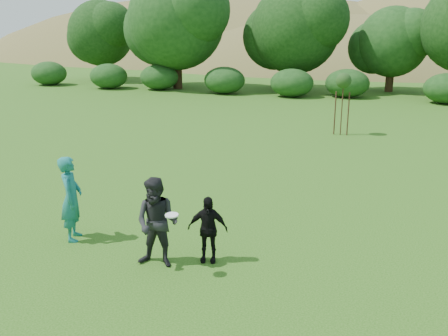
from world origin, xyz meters
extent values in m
plane|color=#19470C|center=(0.00, 0.00, 0.00)|extent=(120.00, 120.00, 0.00)
imported|color=#186D69|center=(-2.54, -0.42, 1.02)|extent=(0.75, 0.88, 2.03)
imported|color=black|center=(-0.01, -0.93, 0.97)|extent=(1.01, 0.82, 1.94)
imported|color=black|center=(0.89, -0.36, 0.73)|extent=(0.92, 0.56, 1.47)
cylinder|color=white|center=(0.49, -1.24, 1.32)|extent=(0.27, 0.27, 0.04)
cylinder|color=#3B2117|center=(1.75, 13.77, 1.25)|extent=(0.05, 0.05, 2.50)
sphere|color=#224217|center=(1.75, 13.77, 2.50)|extent=(0.70, 0.70, 0.70)
cylinder|color=#3E2318|center=(1.45, 13.77, 1.00)|extent=(0.06, 0.06, 2.00)
cylinder|color=#3C2217|center=(2.05, 13.77, 1.00)|extent=(0.06, 0.06, 2.00)
ellipsoid|color=olive|center=(-25.00, 70.00, -12.10)|extent=(110.00, 70.00, 44.00)
ellipsoid|color=olive|center=(-5.00, 58.00, -7.70)|extent=(80.00, 50.00, 28.00)
cylinder|color=#3A2616|center=(-22.00, 30.00, 1.31)|extent=(0.65, 0.65, 2.62)
sphere|color=#194214|center=(-22.00, 30.00, 4.22)|extent=(5.80, 5.80, 5.80)
cylinder|color=#3A2616|center=(-13.00, 27.00, 1.57)|extent=(0.73, 0.73, 3.15)
sphere|color=#194214|center=(-13.00, 27.00, 5.23)|extent=(7.54, 7.54, 7.54)
cylinder|color=#3A2616|center=(-4.00, 29.00, 1.40)|extent=(0.68, 0.68, 2.80)
sphere|color=#194214|center=(-4.00, 29.00, 4.66)|extent=(6.73, 6.73, 6.73)
cylinder|color=#3A2616|center=(3.00, 31.00, 1.14)|extent=(0.60, 0.60, 2.27)
sphere|color=#194214|center=(3.00, 31.00, 3.71)|extent=(5.22, 5.22, 5.22)
camera|label=1|loc=(4.69, -9.47, 4.93)|focal=40.00mm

